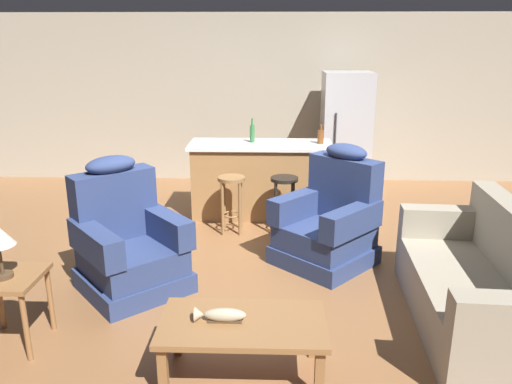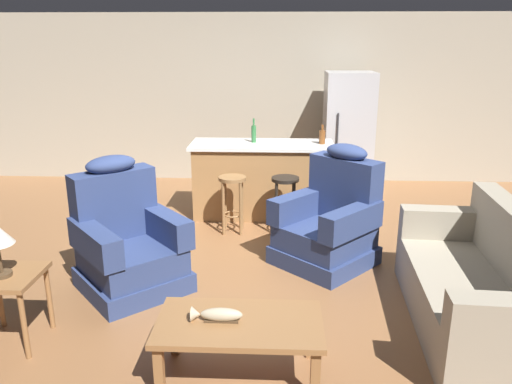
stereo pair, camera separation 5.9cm
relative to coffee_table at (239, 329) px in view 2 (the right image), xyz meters
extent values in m
plane|color=brown|center=(0.04, 1.94, -0.36)|extent=(12.00, 12.00, 0.00)
cube|color=#A89E89|center=(0.04, 5.07, 0.94)|extent=(12.00, 0.05, 2.60)
cube|color=olive|center=(0.00, 0.00, 0.04)|extent=(1.10, 0.60, 0.04)
cube|color=olive|center=(-0.49, -0.24, -0.17)|extent=(0.06, 0.06, 0.38)
cube|color=olive|center=(0.49, -0.24, -0.17)|extent=(0.06, 0.06, 0.38)
cube|color=olive|center=(-0.49, 0.24, -0.17)|extent=(0.06, 0.06, 0.38)
cube|color=olive|center=(0.49, 0.24, -0.17)|extent=(0.06, 0.06, 0.38)
cube|color=#4C3823|center=(-0.12, 0.00, 0.06)|extent=(0.22, 0.07, 0.01)
ellipsoid|color=tan|center=(-0.12, 0.00, 0.10)|extent=(0.28, 0.09, 0.09)
cone|color=tan|center=(-0.29, 0.00, 0.10)|extent=(0.06, 0.10, 0.10)
cube|color=#9E937F|center=(1.77, 0.71, -0.26)|extent=(0.96, 1.95, 0.20)
cube|color=#9E937F|center=(1.77, 0.71, -0.05)|extent=(0.96, 1.95, 0.22)
cube|color=#9E937F|center=(1.82, 1.56, 0.20)|extent=(0.85, 0.25, 0.28)
cube|color=navy|center=(-1.07, 1.20, -0.27)|extent=(1.19, 1.19, 0.18)
cube|color=navy|center=(-1.07, 1.20, -0.06)|extent=(1.09, 1.10, 0.24)
cube|color=navy|center=(-1.27, 1.43, 0.38)|extent=(0.73, 0.68, 0.64)
ellipsoid|color=navy|center=(-1.27, 1.43, 0.76)|extent=(0.52, 0.50, 0.16)
cube|color=navy|center=(-0.81, 1.40, 0.19)|extent=(0.66, 0.72, 0.26)
cube|color=navy|center=(-1.30, 0.97, 0.19)|extent=(0.66, 0.72, 0.26)
cube|color=navy|center=(0.72, 1.83, -0.27)|extent=(1.19, 1.19, 0.18)
cube|color=navy|center=(0.72, 1.83, -0.06)|extent=(1.10, 1.10, 0.24)
cube|color=navy|center=(0.93, 2.05, 0.38)|extent=(0.71, 0.69, 0.64)
ellipsoid|color=navy|center=(0.93, 2.05, 0.76)|extent=(0.52, 0.51, 0.16)
cube|color=navy|center=(0.95, 1.59, 0.19)|extent=(0.68, 0.70, 0.26)
cube|color=navy|center=(0.47, 2.04, 0.19)|extent=(0.68, 0.70, 0.26)
cube|color=olive|center=(-1.74, 0.33, 0.18)|extent=(0.48, 0.48, 0.04)
cylinder|color=olive|center=(-1.54, 0.13, -0.10)|extent=(0.04, 0.04, 0.52)
cylinder|color=olive|center=(-1.54, 0.53, -0.10)|extent=(0.04, 0.04, 0.52)
cylinder|color=#4C3823|center=(-1.74, 0.30, 0.21)|extent=(0.14, 0.14, 0.03)
cylinder|color=#4C3823|center=(-1.74, 0.30, 0.34)|extent=(0.02, 0.02, 0.22)
cube|color=#9E7042|center=(0.04, 3.29, 0.09)|extent=(1.71, 0.63, 0.91)
cube|color=silver|center=(0.04, 3.29, 0.57)|extent=(1.80, 0.70, 0.04)
cylinder|color=olive|center=(-0.29, 2.66, 0.30)|extent=(0.32, 0.32, 0.04)
torus|color=olive|center=(-0.29, 2.66, -0.14)|extent=(0.23, 0.23, 0.02)
cylinder|color=olive|center=(-0.39, 2.56, -0.04)|extent=(0.04, 0.04, 0.64)
cylinder|color=olive|center=(-0.19, 2.56, -0.04)|extent=(0.04, 0.04, 0.64)
cylinder|color=olive|center=(-0.39, 2.76, -0.04)|extent=(0.04, 0.04, 0.64)
cylinder|color=olive|center=(-0.19, 2.76, -0.04)|extent=(0.04, 0.04, 0.64)
cylinder|color=black|center=(0.33, 2.66, 0.30)|extent=(0.32, 0.32, 0.04)
torus|color=black|center=(0.33, 2.66, -0.14)|extent=(0.23, 0.23, 0.02)
cylinder|color=black|center=(0.23, 2.56, -0.04)|extent=(0.04, 0.04, 0.64)
cylinder|color=black|center=(0.43, 2.56, -0.04)|extent=(0.04, 0.04, 0.64)
cylinder|color=black|center=(0.23, 2.76, -0.04)|extent=(0.04, 0.04, 0.64)
cylinder|color=black|center=(0.43, 2.76, -0.04)|extent=(0.04, 0.04, 0.64)
cube|color=#B7B7BC|center=(1.27, 4.49, 0.52)|extent=(0.70, 0.66, 1.76)
cylinder|color=#333338|center=(1.07, 4.14, 0.60)|extent=(0.02, 0.02, 0.50)
cylinder|color=brown|center=(0.79, 3.29, 0.67)|extent=(0.08, 0.08, 0.17)
cylinder|color=brown|center=(0.79, 3.29, 0.79)|extent=(0.03, 0.03, 0.07)
cylinder|color=#2D6B38|center=(-0.07, 3.35, 0.69)|extent=(0.06, 0.06, 0.21)
cylinder|color=#2D6B38|center=(-0.07, 3.35, 0.84)|extent=(0.02, 0.02, 0.09)
camera|label=1|loc=(0.18, -2.89, 1.83)|focal=35.00mm
camera|label=2|loc=(0.24, -2.88, 1.83)|focal=35.00mm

